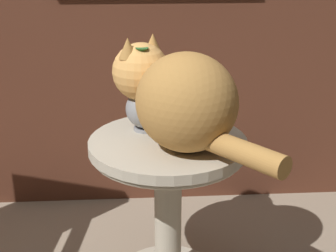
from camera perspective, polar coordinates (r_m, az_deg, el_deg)
name	(u,v)px	position (r m, az deg, el deg)	size (l,w,h in m)	color
wicker_side_table	(168,186)	(1.77, 0.00, -6.92)	(0.54, 0.54, 0.60)	#B2A893
cat	(179,97)	(1.59, 1.28, 3.33)	(0.51, 0.59, 0.34)	#AD7A3D
pewter_vase_with_ivy	(145,104)	(1.74, -2.68, 2.52)	(0.14, 0.14, 0.31)	gray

